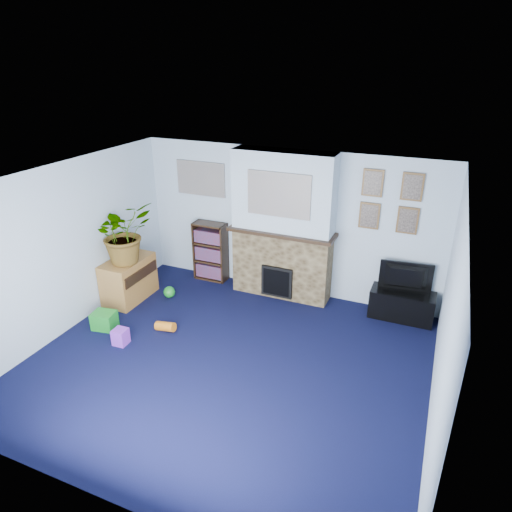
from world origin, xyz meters
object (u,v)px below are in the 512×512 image
at_px(bookshelf, 211,252).
at_px(sideboard, 129,279).
at_px(tv_stand, 402,305).
at_px(television, 406,278).

relative_size(bookshelf, sideboard, 1.17).
distance_m(bookshelf, sideboard, 1.48).
xyz_separation_m(tv_stand, television, (0.00, 0.02, 0.44)).
bearing_deg(tv_stand, television, 90.00).
height_order(television, sideboard, television).
bearing_deg(bookshelf, sideboard, -127.17).
distance_m(tv_stand, bookshelf, 3.31).
xyz_separation_m(bookshelf, sideboard, (-0.89, -1.17, -0.15)).
xyz_separation_m(television, bookshelf, (-3.30, 0.06, -0.17)).
bearing_deg(television, bookshelf, -7.46).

